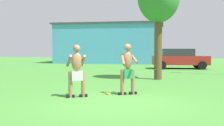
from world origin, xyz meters
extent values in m
plane|color=#428433|center=(0.00, 0.00, 0.00)|extent=(80.00, 80.00, 0.00)
cube|color=black|center=(-1.57, 0.48, 0.04)|extent=(0.28, 0.22, 0.09)
cylinder|color=#936647|center=(-1.57, 0.48, 0.42)|extent=(0.13, 0.13, 0.85)
cube|color=black|center=(-1.20, 0.67, 0.04)|extent=(0.28, 0.22, 0.09)
cylinder|color=#936647|center=(-1.20, 0.67, 0.42)|extent=(0.13, 0.13, 0.85)
cube|color=#B7B7BC|center=(-1.39, 0.57, 0.69)|extent=(0.43, 0.38, 0.31)
ellipsoid|color=#936647|center=(-1.39, 0.57, 1.15)|extent=(0.41, 0.36, 0.61)
cylinder|color=#936647|center=(-1.64, 0.55, 1.18)|extent=(0.36, 0.49, 0.41)
cylinder|color=#936647|center=(-1.23, 0.77, 1.18)|extent=(0.34, 0.51, 0.40)
sphere|color=#936647|center=(-1.39, 0.57, 1.58)|extent=(0.23, 0.23, 0.23)
cube|color=black|center=(0.33, 1.49, 0.04)|extent=(0.28, 0.22, 0.09)
cylinder|color=#936647|center=(0.33, 1.49, 0.43)|extent=(0.13, 0.13, 0.87)
cube|color=black|center=(-0.01, 1.31, 0.04)|extent=(0.28, 0.22, 0.09)
cylinder|color=#936647|center=(-0.01, 1.31, 0.43)|extent=(0.13, 0.13, 0.87)
cube|color=#28844C|center=(0.16, 1.40, 0.71)|extent=(0.40, 0.36, 0.31)
ellipsoid|color=#936647|center=(0.16, 1.40, 1.18)|extent=(0.37, 0.34, 0.63)
cylinder|color=#936647|center=(0.39, 1.41, 1.21)|extent=(0.31, 0.58, 0.29)
cylinder|color=#936647|center=(0.02, 1.21, 1.21)|extent=(0.24, 0.55, 0.40)
sphere|color=#936647|center=(0.16, 1.40, 1.62)|extent=(0.24, 0.24, 0.24)
cylinder|color=yellow|center=(-0.57, 1.47, 0.01)|extent=(0.29, 0.29, 0.03)
cube|color=maroon|center=(2.64, 14.41, 0.67)|extent=(4.47, 2.27, 0.70)
cube|color=#282D33|center=(2.44, 14.39, 1.30)|extent=(2.57, 1.84, 0.56)
cylinder|color=black|center=(4.03, 15.47, 0.32)|extent=(0.66, 0.29, 0.64)
cylinder|color=black|center=(4.23, 13.68, 0.32)|extent=(0.66, 0.29, 0.64)
cylinder|color=black|center=(1.04, 15.14, 0.32)|extent=(0.66, 0.29, 0.64)
cylinder|color=black|center=(1.24, 13.35, 0.32)|extent=(0.66, 0.29, 0.64)
cube|color=#4C9ED1|center=(-4.64, 22.77, 2.09)|extent=(11.40, 5.99, 4.19)
cube|color=#3F3F44|center=(-4.64, 22.77, 4.27)|extent=(11.85, 6.23, 0.16)
cylinder|color=brown|center=(1.08, 6.35, 1.65)|extent=(0.39, 0.39, 3.30)
camera|label=1|loc=(1.36, -7.89, 1.57)|focal=44.11mm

